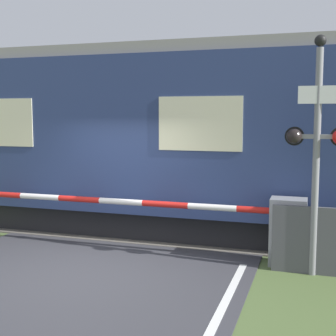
% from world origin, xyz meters
% --- Properties ---
extents(ground_plane, '(80.00, 80.00, 0.00)m').
position_xyz_m(ground_plane, '(0.00, 0.00, 0.00)').
color(ground_plane, '#4C6033').
extents(track_bed, '(36.00, 3.20, 0.13)m').
position_xyz_m(track_bed, '(0.00, 3.24, 0.02)').
color(track_bed, '#666056').
rests_on(track_bed, ground_plane).
extents(train, '(15.73, 3.20, 3.95)m').
position_xyz_m(train, '(-2.83, 3.24, 2.02)').
color(train, black).
rests_on(train, ground_plane).
extents(crossing_barrier, '(6.53, 0.44, 1.15)m').
position_xyz_m(crossing_barrier, '(2.52, 1.29, 0.65)').
color(crossing_barrier, gray).
rests_on(crossing_barrier, ground_plane).
extents(signal_post, '(0.98, 0.26, 3.76)m').
position_xyz_m(signal_post, '(3.54, 0.91, 2.14)').
color(signal_post, gray).
rests_on(signal_post, ground_plane).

